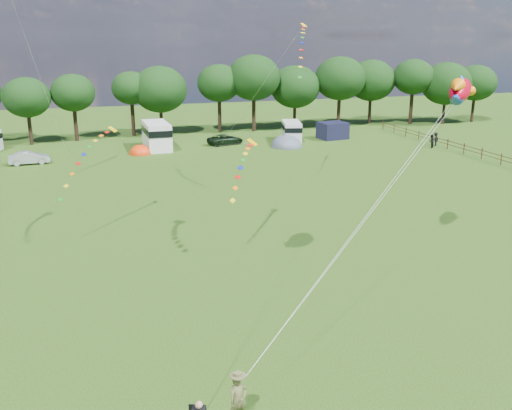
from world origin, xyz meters
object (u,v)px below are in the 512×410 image
object	(u,v)px
campervan_d	(292,131)
kite_flyer	(238,400)
fish_kite	(459,91)
tent_greyblue	(286,147)
campervan_c	(157,135)
walker_a	(431,141)
car_d	(226,139)
walker_b	(436,139)
car_b	(29,158)
tent_orange	(140,154)

from	to	relation	value
campervan_d	kite_flyer	xyz separation A→B (m)	(-20.81, -50.06, -0.40)
fish_kite	tent_greyblue	bearing A→B (deg)	40.16
campervan_d	campervan_c	bearing A→B (deg)	104.80
campervan_c	walker_a	size ratio (longest dim) A/B	3.89
tent_greyblue	car_d	bearing A→B (deg)	151.48
kite_flyer	walker_a	bearing A→B (deg)	34.66
campervan_c	walker_b	size ratio (longest dim) A/B	3.91
fish_kite	walker_a	xyz separation A→B (m)	(18.90, 29.68, -8.95)
campervan_c	kite_flyer	world-z (taller)	campervan_c
car_d	kite_flyer	world-z (taller)	kite_flyer
car_b	tent_greyblue	size ratio (longest dim) A/B	0.91
tent_greyblue	kite_flyer	distance (m)	50.33
walker_a	campervan_c	bearing A→B (deg)	-49.56
tent_orange	walker_b	size ratio (longest dim) A/B	1.73
walker_a	fish_kite	bearing A→B (deg)	24.57
tent_orange	walker_a	bearing A→B (deg)	-11.49
car_b	campervan_d	distance (m)	30.70
kite_flyer	fish_kite	bearing A→B (deg)	20.23
fish_kite	walker_b	bearing A→B (deg)	11.73
car_d	tent_greyblue	bearing A→B (deg)	-134.22
car_b	campervan_c	world-z (taller)	campervan_c
tent_orange	tent_greyblue	distance (m)	17.04
car_b	walker_b	world-z (taller)	walker_b
fish_kite	walker_a	bearing A→B (deg)	12.56
car_b	fish_kite	xyz separation A→B (m)	(25.41, -34.31, 9.10)
tent_orange	kite_flyer	size ratio (longest dim) A/B	1.54
campervan_c	tent_greyblue	world-z (taller)	campervan_c
campervan_c	walker_a	distance (m)	32.01
campervan_d	tent_orange	distance (m)	19.13
car_d	campervan_c	world-z (taller)	campervan_c
tent_greyblue	kite_flyer	xyz separation A→B (m)	(-18.89, -46.64, 0.88)
campervan_c	walker_a	bearing A→B (deg)	-107.66
campervan_c	walker_b	world-z (taller)	campervan_c
walker_a	car_b	bearing A→B (deg)	-38.91
car_d	walker_a	xyz separation A→B (m)	(22.41, -9.32, 0.19)
fish_kite	tent_orange	bearing A→B (deg)	66.08
car_d	campervan_d	size ratio (longest dim) A/B	0.85
tent_orange	kite_flyer	distance (m)	47.60
campervan_d	walker_a	xyz separation A→B (m)	(13.95, -9.19, -0.49)
campervan_c	tent_orange	distance (m)	3.69
campervan_d	tent_orange	xyz separation A→B (m)	(-18.93, -2.51, -1.28)
campervan_c	kite_flyer	size ratio (longest dim) A/B	3.48
car_d	tent_orange	size ratio (longest dim) A/B	1.62
walker_a	walker_b	distance (m)	1.78
car_b	kite_flyer	world-z (taller)	kite_flyer
car_d	walker_b	size ratio (longest dim) A/B	2.80
kite_flyer	walker_b	distance (m)	55.41
kite_flyer	fish_kite	xyz separation A→B (m)	(15.86, 11.19, 8.86)
car_d	walker_a	distance (m)	24.27
car_d	walker_b	distance (m)	25.14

